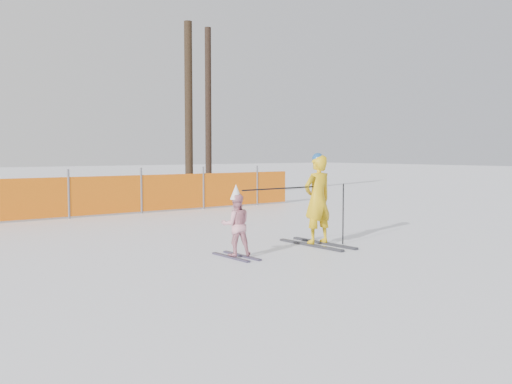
% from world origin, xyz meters
% --- Properties ---
extents(ground, '(120.00, 120.00, 0.00)m').
position_xyz_m(ground, '(0.00, 0.00, 0.00)').
color(ground, white).
rests_on(ground, ground).
extents(adult, '(0.59, 1.59, 1.66)m').
position_xyz_m(adult, '(1.22, 0.27, 0.82)').
color(adult, black).
rests_on(adult, ground).
extents(child, '(0.59, 0.96, 1.17)m').
position_xyz_m(child, '(-0.64, 0.19, 0.53)').
color(child, black).
rests_on(child, ground).
extents(ski_poles, '(2.19, 0.22, 1.10)m').
position_xyz_m(ski_poles, '(0.85, 0.17, 0.85)').
color(ski_poles, black).
rests_on(ski_poles, ground).
extents(safety_fence, '(17.19, 0.06, 1.25)m').
position_xyz_m(safety_fence, '(-2.35, 7.10, 0.56)').
color(safety_fence, '#595960').
rests_on(safety_fence, ground).
extents(tree_trunks, '(1.48, 0.88, 6.31)m').
position_xyz_m(tree_trunks, '(5.16, 10.72, 3.14)').
color(tree_trunks, black).
rests_on(tree_trunks, ground).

